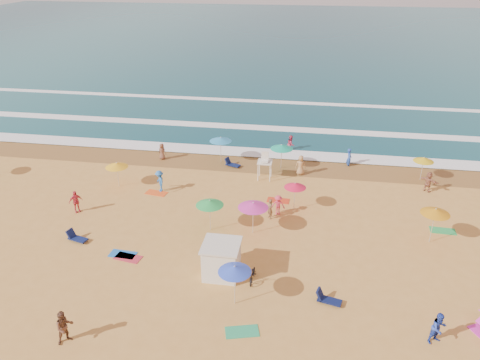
# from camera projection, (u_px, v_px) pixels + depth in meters

# --- Properties ---
(ground) EXTENTS (220.00, 220.00, 0.00)m
(ground) POSITION_uv_depth(u_px,v_px,m) (242.00, 240.00, 31.24)
(ground) COLOR gold
(ground) RESTS_ON ground
(ocean) EXTENTS (220.00, 140.00, 0.18)m
(ocean) POSITION_uv_depth(u_px,v_px,m) (299.00, 37.00, 105.77)
(ocean) COLOR #0C4756
(ocean) RESTS_ON ground
(wet_sand) EXTENTS (220.00, 220.00, 0.00)m
(wet_sand) POSITION_uv_depth(u_px,v_px,m) (263.00, 165.00, 42.33)
(wet_sand) COLOR olive
(wet_sand) RESTS_ON ground
(surf_foam) EXTENTS (200.00, 18.70, 0.05)m
(surf_foam) POSITION_uv_depth(u_px,v_px,m) (272.00, 131.00, 50.12)
(surf_foam) COLOR white
(surf_foam) RESTS_ON ground
(cabana) EXTENTS (2.00, 2.00, 2.00)m
(cabana) POSITION_uv_depth(u_px,v_px,m) (222.00, 260.00, 27.52)
(cabana) COLOR white
(cabana) RESTS_ON ground
(cabana_roof) EXTENTS (2.20, 2.20, 0.12)m
(cabana_roof) POSITION_uv_depth(u_px,v_px,m) (221.00, 245.00, 27.05)
(cabana_roof) COLOR silver
(cabana_roof) RESTS_ON cabana
(bicycle) EXTENTS (0.60, 1.59, 0.82)m
(bicycle) POSITION_uv_depth(u_px,v_px,m) (253.00, 275.00, 27.24)
(bicycle) COLOR black
(bicycle) RESTS_ON ground
(lifeguard_stand) EXTENTS (1.20, 1.20, 2.10)m
(lifeguard_stand) POSITION_uv_depth(u_px,v_px,m) (265.00, 167.00, 39.27)
(lifeguard_stand) COLOR white
(lifeguard_stand) RESTS_ON ground
(beach_umbrellas) EXTENTS (44.34, 29.16, 0.81)m
(beach_umbrellas) POSITION_uv_depth(u_px,v_px,m) (235.00, 203.00, 31.58)
(beach_umbrellas) COLOR yellow
(beach_umbrellas) RESTS_ON ground
(loungers) EXTENTS (49.28, 24.40, 0.34)m
(loungers) POSITION_uv_depth(u_px,v_px,m) (259.00, 260.00, 28.97)
(loungers) COLOR #0D1544
(loungers) RESTS_ON ground
(towels) EXTENTS (40.72, 22.04, 0.03)m
(towels) POSITION_uv_depth(u_px,v_px,m) (254.00, 258.00, 29.44)
(towels) COLOR #B01627
(towels) RESTS_ON ground
(beachgoers) EXTENTS (47.27, 27.63, 2.14)m
(beachgoers) POSITION_uv_depth(u_px,v_px,m) (277.00, 203.00, 34.20)
(beachgoers) COLOR blue
(beachgoers) RESTS_ON ground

